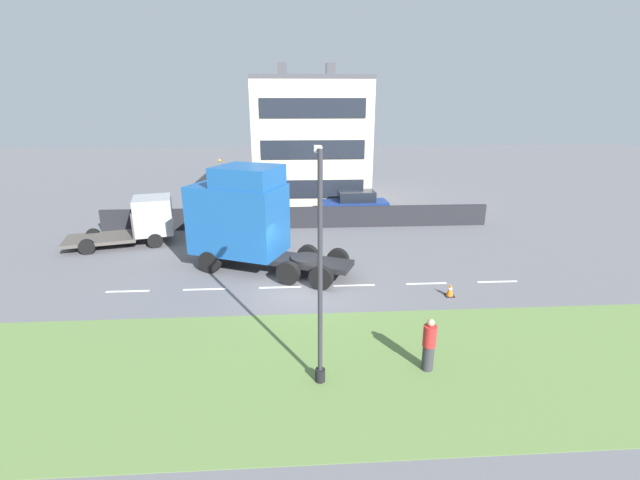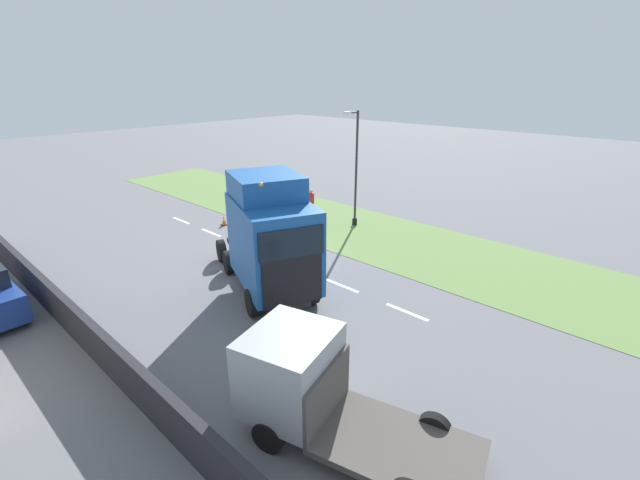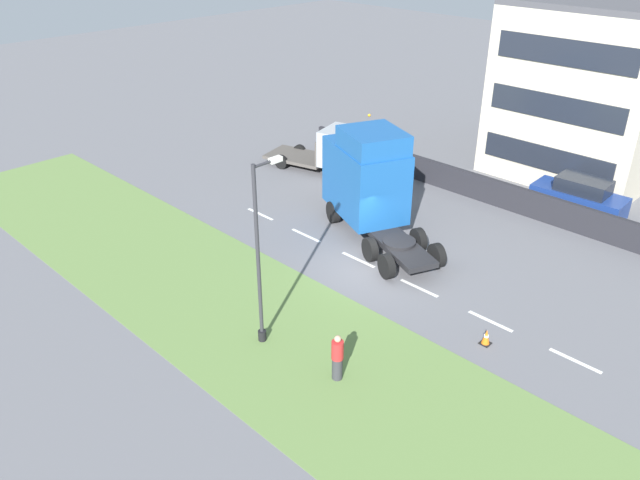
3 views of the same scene
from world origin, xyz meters
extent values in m
plane|color=slate|center=(0.00, 0.00, 0.00)|extent=(120.00, 120.00, 0.00)
cube|color=#607F42|center=(-6.00, 0.00, 0.01)|extent=(7.00, 44.00, 0.01)
cube|color=white|center=(0.00, -8.70, 0.00)|extent=(0.16, 1.80, 0.00)
cube|color=white|center=(0.00, -5.50, 0.00)|extent=(0.16, 1.80, 0.00)
cube|color=white|center=(0.00, -2.30, 0.00)|extent=(0.16, 1.80, 0.00)
cube|color=white|center=(0.00, 0.90, 0.00)|extent=(0.16, 1.80, 0.00)
cube|color=white|center=(0.00, 4.10, 0.00)|extent=(0.16, 1.80, 0.00)
cube|color=white|center=(0.00, 7.30, 0.00)|extent=(0.16, 1.80, 0.00)
cube|color=#232328|center=(9.00, 0.00, 0.67)|extent=(0.25, 24.00, 1.33)
cube|color=beige|center=(17.27, -1.13, 4.48)|extent=(9.70, 8.26, 8.97)
cube|color=#1E232D|center=(12.38, -1.13, 1.79)|extent=(0.08, 7.02, 1.26)
cube|color=#1E232D|center=(12.38, -1.13, 4.48)|extent=(0.08, 7.02, 1.26)
cube|color=#1E232D|center=(12.38, -1.13, 7.17)|extent=(0.08, 7.02, 1.26)
cube|color=#47474C|center=(17.27, -1.13, 9.12)|extent=(9.70, 8.26, 0.30)
cube|color=#47474C|center=(18.24, 0.94, 9.82)|extent=(0.70, 0.70, 1.10)
cube|color=#47474C|center=(18.24, -2.78, 9.82)|extent=(0.70, 0.70, 1.10)
cube|color=black|center=(1.92, 1.29, 0.67)|extent=(4.29, 7.49, 0.24)
cube|color=#195199|center=(2.60, 2.85, 2.37)|extent=(3.99, 4.82, 3.18)
cube|color=black|center=(3.44, 4.78, 1.68)|extent=(2.01, 0.92, 1.78)
cube|color=black|center=(3.44, 4.78, 3.07)|extent=(2.12, 0.97, 1.02)
cube|color=#195199|center=(2.35, 2.27, 4.41)|extent=(3.29, 3.44, 0.90)
sphere|color=orange|center=(3.74, 3.71, 4.93)|extent=(0.14, 0.14, 0.14)
cylinder|color=black|center=(1.25, -0.27, 0.85)|extent=(1.84, 1.84, 0.12)
cylinder|color=black|center=(1.90, 4.18, 0.52)|extent=(0.71, 1.08, 1.04)
cylinder|color=black|center=(4.05, 3.25, 0.52)|extent=(0.71, 1.08, 1.04)
cylinder|color=black|center=(0.32, 0.54, 0.52)|extent=(0.71, 1.08, 1.04)
cylinder|color=black|center=(2.47, -0.39, 0.52)|extent=(0.71, 1.08, 1.04)
cylinder|color=black|center=(-0.28, -0.85, 0.52)|extent=(0.71, 1.08, 1.04)
cylinder|color=black|center=(1.87, -1.78, 0.52)|extent=(0.71, 1.08, 1.04)
cube|color=#999EA3|center=(6.66, 8.05, 1.58)|extent=(2.62, 2.45, 2.00)
cube|color=black|center=(6.92, 7.09, 1.98)|extent=(1.88, 0.53, 0.72)
cube|color=#4C4742|center=(5.95, 10.75, 0.49)|extent=(3.05, 4.07, 0.18)
cube|color=#4C4742|center=(6.40, 9.05, 1.28)|extent=(2.15, 0.66, 1.40)
cylinder|color=black|center=(7.65, 8.31, 0.40)|extent=(0.44, 0.83, 0.80)
cylinder|color=black|center=(5.68, 7.79, 0.40)|extent=(0.44, 0.83, 0.80)
cylinder|color=black|center=(6.79, 11.55, 0.40)|extent=(0.44, 0.83, 0.80)
cylinder|color=black|center=(4.82, 11.03, 0.40)|extent=(0.44, 0.83, 0.80)
cube|color=navy|center=(10.70, -3.80, 0.78)|extent=(1.86, 4.38, 1.01)
cube|color=black|center=(10.70, -3.91, 1.62)|extent=(1.54, 2.43, 0.67)
cylinder|color=black|center=(9.84, -2.42, 0.32)|extent=(0.22, 0.65, 0.64)
cylinder|color=black|center=(11.46, -2.37, 0.32)|extent=(0.22, 0.65, 0.64)
cylinder|color=black|center=(9.94, -5.23, 0.32)|extent=(0.22, 0.65, 0.64)
cylinder|color=black|center=(11.55, -5.18, 0.32)|extent=(0.22, 0.65, 0.64)
cylinder|color=black|center=(-6.55, -0.41, 0.20)|extent=(0.29, 0.29, 0.40)
cylinder|color=#2D2D33|center=(-6.55, -0.41, 3.27)|extent=(0.13, 0.13, 6.54)
cylinder|color=#2D2D33|center=(-6.10, -0.41, 6.44)|extent=(0.90, 0.09, 0.09)
cube|color=silver|center=(-5.65, -0.41, 6.44)|extent=(0.44, 0.20, 0.16)
cylinder|color=#333338|center=(-6.19, -3.63, 0.41)|extent=(0.34, 0.34, 0.81)
cylinder|color=#B22626|center=(-6.19, -3.63, 1.13)|extent=(0.39, 0.39, 0.64)
sphere|color=tan|center=(-6.19, -3.63, 1.56)|extent=(0.22, 0.22, 0.22)
cube|color=black|center=(-1.29, -6.07, 0.01)|extent=(0.36, 0.36, 0.03)
cone|color=orange|center=(-1.29, -6.07, 0.31)|extent=(0.28, 0.28, 0.55)
cylinder|color=white|center=(-1.29, -6.07, 0.33)|extent=(0.17, 0.17, 0.07)
camera|label=1|loc=(-16.88, 0.24, 7.63)|focal=24.00mm
camera|label=2|loc=(12.44, 14.39, 8.22)|focal=24.00mm
camera|label=3|loc=(-17.64, -14.08, 13.35)|focal=35.00mm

